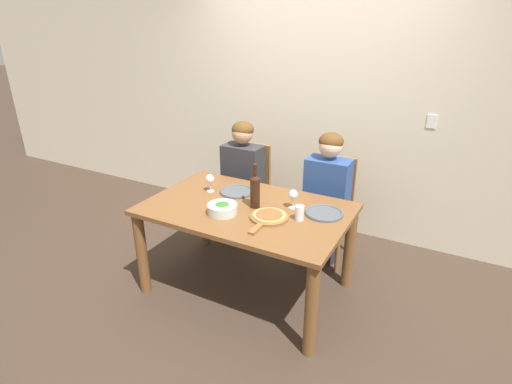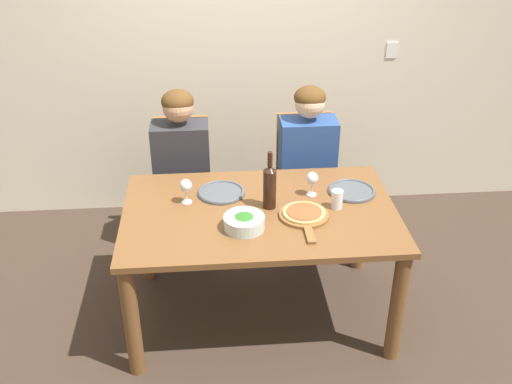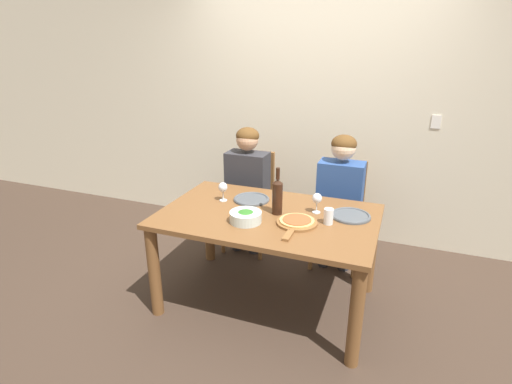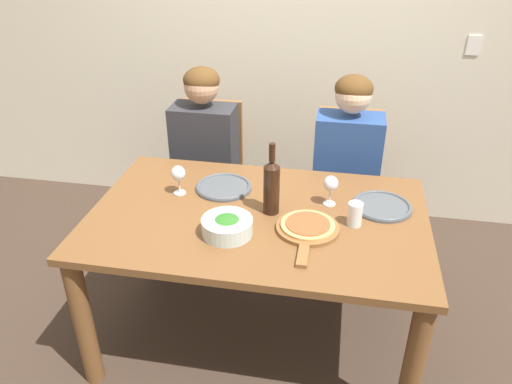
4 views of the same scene
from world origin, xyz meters
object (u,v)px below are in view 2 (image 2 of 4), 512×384
person_woman (181,160)px  dinner_plate_left (221,192)px  person_man (308,155)px  wine_bottle (270,186)px  chair_right (304,177)px  wine_glass_left (186,187)px  wine_glass_right (312,179)px  water_tumbler (337,199)px  chair_left (184,182)px  dinner_plate_right (352,191)px  pizza_on_board (304,215)px  broccoli_bowl (244,222)px

person_woman → dinner_plate_left: size_ratio=4.25×
person_man → wine_bottle: size_ratio=3.46×
chair_right → wine_glass_left: bearing=-138.0°
dinner_plate_left → wine_glass_right: size_ratio=1.87×
wine_glass_right → person_woman: bearing=143.4°
wine_glass_left → water_tumbler: size_ratio=1.37×
person_woman → wine_bottle: size_ratio=3.46×
person_man → chair_right: bearing=90.0°
chair_left → dinner_plate_left: 0.74m
chair_left → dinner_plate_right: (1.03, -0.69, 0.26)m
chair_left → pizza_on_board: (0.70, -0.95, 0.27)m
wine_bottle → wine_glass_left: size_ratio=2.31×
broccoli_bowl → dinner_plate_left: broccoli_bowl is taller
person_man → water_tumbler: size_ratio=10.93×
wine_bottle → wine_glass_left: wine_bottle is taller
wine_glass_right → dinner_plate_left: bearing=173.6°
chair_right → wine_glass_right: size_ratio=6.23×
wine_bottle → broccoli_bowl: wine_bottle is taller
chair_left → person_man: (0.86, -0.12, 0.23)m
person_man → wine_bottle: bearing=-115.6°
pizza_on_board → wine_glass_right: bearing=71.7°
wine_bottle → person_man: bearing=64.4°
wine_glass_left → wine_bottle: bearing=-10.7°
dinner_plate_left → pizza_on_board: bearing=-34.1°
water_tumbler → person_woman: bearing=140.6°
wine_bottle → broccoli_bowl: bearing=-126.9°
broccoli_bowl → wine_glass_left: size_ratio=1.48×
wine_glass_left → person_man: bearing=37.1°
wine_bottle → person_woman: bearing=126.7°
chair_right → wine_glass_left: 1.15m
dinner_plate_left → dinner_plate_right: same height
pizza_on_board → wine_glass_left: wine_glass_left is taller
chair_left → broccoli_bowl: bearing=-70.6°
person_man → wine_bottle: 0.80m
chair_right → dinner_plate_right: chair_right is taller
broccoli_bowl → dinner_plate_left: 0.41m
dinner_plate_left → person_man: bearing=40.8°
dinner_plate_right → wine_glass_right: (-0.25, -0.01, 0.10)m
broccoli_bowl → water_tumbler: (0.54, 0.17, 0.02)m
chair_right → wine_bottle: size_ratio=2.70×
person_man → pizza_on_board: bearing=-100.6°
chair_left → dinner_plate_left: bearing=-68.5°
person_woman → wine_glass_right: 0.99m
chair_left → water_tumbler: chair_left is taller
chair_left → water_tumbler: (0.90, -0.86, 0.31)m
person_woman → wine_bottle: bearing=-53.3°
wine_glass_right → water_tumbler: 0.20m
dinner_plate_right → chair_right: bearing=104.1°
broccoli_bowl → dinner_plate_right: broccoli_bowl is taller
person_woman → chair_left: bearing=90.0°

